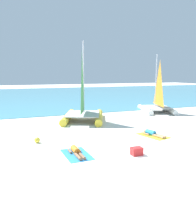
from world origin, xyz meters
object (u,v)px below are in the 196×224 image
(sailboat_white, at_px, (157,104))
(sunbather_middle, at_px, (152,133))
(towel_left, at_px, (77,154))
(towel_middle, at_px, (153,136))
(sunbather_left, at_px, (76,151))
(cooler_box, at_px, (137,151))
(sailboat_yellow, at_px, (83,109))
(beach_ball, at_px, (37,140))

(sailboat_white, relative_size, sunbather_middle, 3.50)
(sunbather_middle, bearing_deg, sailboat_white, 40.00)
(towel_left, distance_m, towel_middle, 5.34)
(towel_middle, bearing_deg, towel_left, -164.08)
(sailboat_white, height_order, towel_middle, sailboat_white)
(sunbather_left, xyz_separation_m, cooler_box, (2.50, -1.13, 0.05))
(sailboat_yellow, xyz_separation_m, sailboat_white, (7.81, 1.40, -0.10))
(beach_ball, height_order, cooler_box, cooler_box)
(sailboat_white, distance_m, sunbather_left, 13.53)
(sunbather_middle, bearing_deg, towel_left, -176.33)
(sailboat_white, bearing_deg, beach_ball, -134.80)
(sailboat_yellow, distance_m, sunbather_left, 7.67)
(sunbather_left, xyz_separation_m, towel_middle, (5.14, 1.40, -0.13))
(sunbather_middle, xyz_separation_m, beach_ball, (-6.56, 1.00, 0.02))
(sunbather_middle, relative_size, cooler_box, 3.12)
(sailboat_white, bearing_deg, sailboat_yellow, -151.73)
(beach_ball, bearing_deg, towel_left, -60.46)
(sunbather_left, bearing_deg, sailboat_yellow, 68.38)
(sailboat_white, bearing_deg, towel_left, -122.42)
(sailboat_yellow, distance_m, beach_ball, 6.27)
(towel_middle, xyz_separation_m, sunbather_middle, (-0.01, 0.07, 0.13))
(sunbather_left, distance_m, beach_ball, 2.85)
(sunbather_left, distance_m, cooler_box, 2.75)
(towel_middle, height_order, sunbather_middle, sunbather_middle)
(towel_left, distance_m, beach_ball, 2.91)
(towel_middle, xyz_separation_m, cooler_box, (-2.63, -2.52, 0.17))
(beach_ball, bearing_deg, sailboat_white, 27.07)
(towel_left, xyz_separation_m, cooler_box, (2.50, -1.06, 0.17))
(sailboat_yellow, bearing_deg, towel_middle, -44.02)
(towel_left, relative_size, sunbather_middle, 1.22)
(sunbather_left, bearing_deg, towel_middle, 14.02)
(towel_left, distance_m, sunbather_left, 0.14)
(towel_middle, height_order, beach_ball, beach_ball)
(towel_left, bearing_deg, cooler_box, -22.93)
(sailboat_yellow, height_order, beach_ball, sailboat_yellow)
(sunbather_left, bearing_deg, towel_left, -90.00)
(sailboat_white, distance_m, beach_ball, 13.38)
(towel_left, bearing_deg, sailboat_yellow, 69.77)
(sailboat_yellow, xyz_separation_m, towel_middle, (2.48, -5.75, -0.91))
(sailboat_white, height_order, sunbather_left, sailboat_white)
(sailboat_white, relative_size, towel_left, 2.87)
(towel_middle, height_order, cooler_box, cooler_box)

